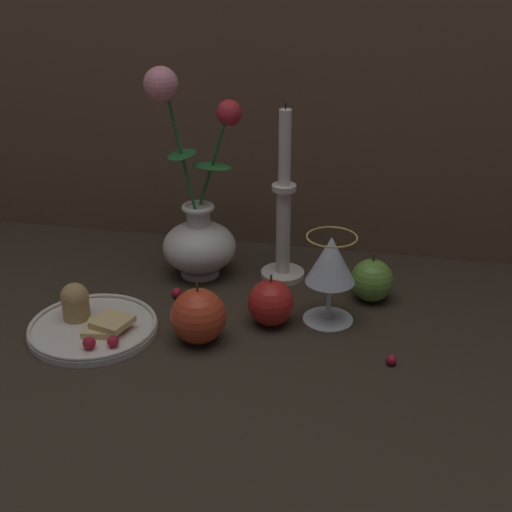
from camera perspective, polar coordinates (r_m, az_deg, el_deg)
ground_plane at (r=1.12m, az=-1.54°, el=-5.48°), size 2.40×2.40×0.00m
vase at (r=1.24m, az=-4.73°, el=2.47°), size 0.15×0.13×0.37m
plate_with_pastries at (r=1.12m, az=-13.05°, el=-5.23°), size 0.20×0.20×0.07m
wine_glass at (r=1.09m, az=5.99°, el=-0.60°), size 0.08×0.08×0.14m
candlestick at (r=1.22m, az=2.22°, el=2.86°), size 0.08×0.08×0.31m
apple_beside_vase at (r=1.10m, az=1.20°, el=-3.76°), size 0.07×0.07×0.08m
apple_near_glass at (r=1.06m, az=-4.64°, el=-4.82°), size 0.08×0.08×0.10m
apple_at_table_edge at (r=1.19m, az=9.25°, el=-1.93°), size 0.07×0.07×0.08m
berry_near_plate at (r=1.20m, az=-6.36°, el=-2.95°), size 0.02×0.02×0.02m
berry_front_center at (r=1.04m, az=10.78°, el=-8.17°), size 0.02×0.02×0.02m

